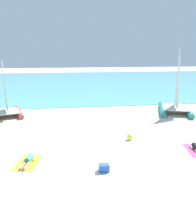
# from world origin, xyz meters

# --- Properties ---
(ground_plane) EXTENTS (120.00, 120.00, 0.00)m
(ground_plane) POSITION_xyz_m (0.00, 10.00, 0.00)
(ground_plane) COLOR beige
(ocean_water) EXTENTS (120.00, 40.00, 0.05)m
(ocean_water) POSITION_xyz_m (0.00, 31.70, 0.03)
(ocean_water) COLOR #5BB2C1
(ocean_water) RESTS_ON ground
(sailboat_red) EXTENTS (3.37, 4.26, 4.85)m
(sailboat_red) POSITION_xyz_m (-7.60, 9.41, 0.72)
(sailboat_red) COLOR #CC3838
(sailboat_red) RESTS_ON ground
(sailboat_teal) EXTENTS (4.23, 5.17, 5.82)m
(sailboat_teal) POSITION_xyz_m (7.78, 8.53, 0.87)
(sailboat_teal) COLOR teal
(sailboat_teal) RESTS_ON ground
(towel_left) EXTENTS (1.44, 2.08, 0.01)m
(towel_left) POSITION_xyz_m (-4.38, 0.06, 0.01)
(towel_left) COLOR yellow
(towel_left) RESTS_ON ground
(sunbather_left) EXTENTS (0.69, 1.56, 0.30)m
(sunbather_left) POSITION_xyz_m (-4.36, 0.13, 0.13)
(sunbather_left) COLOR #3FB28C
(sunbather_left) RESTS_ON towel_left
(beach_ball) EXTENTS (0.41, 0.41, 0.41)m
(beach_ball) POSITION_xyz_m (1.71, 2.45, 0.20)
(beach_ball) COLOR yellow
(beach_ball) RESTS_ON ground
(cooler_box) EXTENTS (0.50, 0.36, 0.36)m
(cooler_box) POSITION_xyz_m (-0.59, -1.31, 0.18)
(cooler_box) COLOR blue
(cooler_box) RESTS_ON ground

